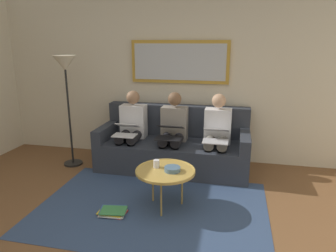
{
  "coord_description": "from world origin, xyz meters",
  "views": [
    {
      "loc": [
        -0.88,
        2.23,
        1.86
      ],
      "look_at": [
        0.0,
        -1.7,
        0.75
      ],
      "focal_mm": 33.15,
      "sensor_mm": 36.0,
      "label": 1
    }
  ],
  "objects_px": {
    "person_middle": "(173,129)",
    "laptop_white": "(126,130)",
    "cup": "(156,164)",
    "coffee_table": "(165,171)",
    "bowl": "(172,169)",
    "person_right": "(132,127)",
    "laptop_silver": "(216,135)",
    "framed_mirror": "(179,62)",
    "standing_lamp": "(66,76)",
    "magazine_stack": "(113,211)",
    "couch": "(174,147)",
    "person_left": "(217,132)",
    "laptop_black": "(170,132)"
  },
  "relations": [
    {
      "from": "cup",
      "to": "laptop_white",
      "type": "relative_size",
      "value": 0.25
    },
    {
      "from": "coffee_table",
      "to": "laptop_white",
      "type": "distance_m",
      "value": 1.22
    },
    {
      "from": "couch",
      "to": "laptop_silver",
      "type": "distance_m",
      "value": 0.77
    },
    {
      "from": "laptop_silver",
      "to": "laptop_white",
      "type": "distance_m",
      "value": 1.28
    },
    {
      "from": "bowl",
      "to": "person_middle",
      "type": "xyz_separation_m",
      "value": [
        0.23,
        -1.16,
        0.12
      ]
    },
    {
      "from": "cup",
      "to": "person_right",
      "type": "relative_size",
      "value": 0.08
    },
    {
      "from": "person_left",
      "to": "standing_lamp",
      "type": "relative_size",
      "value": 0.69
    },
    {
      "from": "coffee_table",
      "to": "framed_mirror",
      "type": "bearing_deg",
      "value": -84.76
    },
    {
      "from": "person_middle",
      "to": "magazine_stack",
      "type": "bearing_deg",
      "value": 74.68
    },
    {
      "from": "couch",
      "to": "person_left",
      "type": "relative_size",
      "value": 1.93
    },
    {
      "from": "bowl",
      "to": "laptop_white",
      "type": "distance_m",
      "value": 1.28
    },
    {
      "from": "couch",
      "to": "standing_lamp",
      "type": "relative_size",
      "value": 1.33
    },
    {
      "from": "couch",
      "to": "person_right",
      "type": "distance_m",
      "value": 0.71
    },
    {
      "from": "cup",
      "to": "person_right",
      "type": "xyz_separation_m",
      "value": [
        0.67,
        -1.09,
        0.1
      ]
    },
    {
      "from": "person_middle",
      "to": "laptop_white",
      "type": "height_order",
      "value": "person_middle"
    },
    {
      "from": "laptop_silver",
      "to": "laptop_black",
      "type": "bearing_deg",
      "value": 0.18
    },
    {
      "from": "framed_mirror",
      "to": "person_left",
      "type": "xyz_separation_m",
      "value": [
        -0.64,
        0.46,
        -0.94
      ]
    },
    {
      "from": "bowl",
      "to": "standing_lamp",
      "type": "relative_size",
      "value": 0.11
    },
    {
      "from": "couch",
      "to": "person_middle",
      "type": "relative_size",
      "value": 1.93
    },
    {
      "from": "magazine_stack",
      "to": "standing_lamp",
      "type": "xyz_separation_m",
      "value": [
        1.16,
        -1.22,
        1.34
      ]
    },
    {
      "from": "coffee_table",
      "to": "laptop_black",
      "type": "height_order",
      "value": "laptop_black"
    },
    {
      "from": "framed_mirror",
      "to": "standing_lamp",
      "type": "height_order",
      "value": "framed_mirror"
    },
    {
      "from": "framed_mirror",
      "to": "person_middle",
      "type": "bearing_deg",
      "value": 90.0
    },
    {
      "from": "cup",
      "to": "laptop_silver",
      "type": "height_order",
      "value": "laptop_silver"
    },
    {
      "from": "laptop_silver",
      "to": "coffee_table",
      "type": "bearing_deg",
      "value": 61.85
    },
    {
      "from": "person_middle",
      "to": "laptop_white",
      "type": "xyz_separation_m",
      "value": [
        0.64,
        0.23,
        0.02
      ]
    },
    {
      "from": "laptop_white",
      "to": "standing_lamp",
      "type": "distance_m",
      "value": 1.18
    },
    {
      "from": "framed_mirror",
      "to": "person_right",
      "type": "relative_size",
      "value": 1.33
    },
    {
      "from": "framed_mirror",
      "to": "person_middle",
      "type": "xyz_separation_m",
      "value": [
        0.0,
        0.46,
        -0.94
      ]
    },
    {
      "from": "coffee_table",
      "to": "person_right",
      "type": "xyz_separation_m",
      "value": [
        0.79,
        -1.15,
        0.16
      ]
    },
    {
      "from": "cup",
      "to": "coffee_table",
      "type": "bearing_deg",
      "value": 155.08
    },
    {
      "from": "laptop_white",
      "to": "laptop_silver",
      "type": "bearing_deg",
      "value": -179.78
    },
    {
      "from": "framed_mirror",
      "to": "laptop_silver",
      "type": "bearing_deg",
      "value": 133.06
    },
    {
      "from": "framed_mirror",
      "to": "coffee_table",
      "type": "bearing_deg",
      "value": 95.24
    },
    {
      "from": "framed_mirror",
      "to": "magazine_stack",
      "type": "xyz_separation_m",
      "value": [
        0.39,
        1.88,
        -1.52
      ]
    },
    {
      "from": "bowl",
      "to": "standing_lamp",
      "type": "bearing_deg",
      "value": -28.36
    },
    {
      "from": "bowl",
      "to": "person_middle",
      "type": "distance_m",
      "value": 1.19
    },
    {
      "from": "framed_mirror",
      "to": "laptop_white",
      "type": "relative_size",
      "value": 4.13
    },
    {
      "from": "bowl",
      "to": "person_right",
      "type": "xyz_separation_m",
      "value": [
        0.87,
        -1.16,
        0.12
      ]
    },
    {
      "from": "couch",
      "to": "magazine_stack",
      "type": "distance_m",
      "value": 1.57
    },
    {
      "from": "couch",
      "to": "magazine_stack",
      "type": "height_order",
      "value": "couch"
    },
    {
      "from": "person_left",
      "to": "coffee_table",
      "type": "bearing_deg",
      "value": 66.78
    },
    {
      "from": "bowl",
      "to": "laptop_silver",
      "type": "height_order",
      "value": "laptop_silver"
    },
    {
      "from": "person_left",
      "to": "laptop_silver",
      "type": "xyz_separation_m",
      "value": [
        0.0,
        0.23,
        0.02
      ]
    },
    {
      "from": "laptop_silver",
      "to": "standing_lamp",
      "type": "bearing_deg",
      "value": -0.76
    },
    {
      "from": "bowl",
      "to": "person_left",
      "type": "height_order",
      "value": "person_left"
    },
    {
      "from": "framed_mirror",
      "to": "cup",
      "type": "distance_m",
      "value": 1.87
    },
    {
      "from": "framed_mirror",
      "to": "laptop_black",
      "type": "bearing_deg",
      "value": 90.0
    },
    {
      "from": "laptop_silver",
      "to": "person_right",
      "type": "relative_size",
      "value": 0.35
    },
    {
      "from": "framed_mirror",
      "to": "bowl",
      "type": "bearing_deg",
      "value": 98.11
    }
  ]
}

